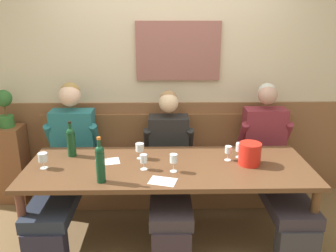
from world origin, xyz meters
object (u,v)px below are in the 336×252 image
Objects in this scene: wine_glass_mid_left at (228,151)px; wall_bench at (167,176)px; wine_bottle_amber_mid at (100,163)px; wine_glass_mid_right at (144,160)px; wine_glass_center_front at (43,158)px; wine_glass_left_end at (140,148)px; person_right_seat at (273,160)px; wine_bottle_green_tall at (71,141)px; person_left_seat at (66,160)px; dining_table at (168,172)px; potted_plant at (4,106)px; person_center_right_seat at (169,163)px; ice_bucket at (250,154)px; wine_glass_right_end at (174,159)px; wine_glass_center_rear at (239,148)px.

wall_bench is at bearing 131.59° from wine_glass_mid_left.
wine_glass_mid_right is at bearing 34.15° from wine_bottle_amber_mid.
wine_glass_left_end is at bearing 13.48° from wine_glass_center_front.
wine_bottle_amber_mid reaches higher than wall_bench.
wine_bottle_amber_mid is at bearing -157.99° from person_right_seat.
wine_glass_left_end is at bearing -6.66° from wine_bottle_green_tall.
person_left_seat is 1.01× the size of person_right_seat.
wine_glass_center_front is at bearing 154.21° from wine_bottle_amber_mid.
person_left_seat is (-0.98, 0.34, -0.02)m from dining_table.
wine_bottle_green_tall is at bearing -50.63° from person_left_seat.
wine_glass_center_front reaches higher than wine_glass_mid_right.
wine_bottle_green_tall is at bearing 174.92° from wine_glass_mid_left.
dining_table is 1.04m from person_left_seat.
wine_bottle_amber_mid is 2.57× the size of wine_glass_left_end.
wall_bench is 1.86m from potted_plant.
wine_glass_left_end is 1.07× the size of wine_glass_mid_right.
person_center_right_seat is 9.46× the size of wine_glass_center_front.
person_right_seat is 0.58m from wine_glass_mid_left.
wine_bottle_green_tall is at bearing -173.60° from person_center_right_seat.
person_left_seat is 3.35× the size of potted_plant.
dining_table is 18.35× the size of wine_glass_mid_left.
potted_plant is at bearing 157.63° from wine_glass_left_end.
ice_bucket is at bearing 5.47° from wine_glass_mid_right.
person_left_seat is 0.90m from wine_glass_mid_right.
wine_bottle_green_tall is (-0.89, 0.22, 0.22)m from dining_table.
person_center_right_seat reaches higher than wine_bottle_green_tall.
wall_bench is 7.39× the size of wine_bottle_amber_mid.
wine_glass_mid_right is at bearing -104.95° from wall_bench.
person_center_right_seat is at bearing 93.16° from wine_glass_right_end.
wine_glass_left_end reaches higher than wine_glass_center_front.
wine_bottle_amber_mid is (-0.53, -1.00, 0.62)m from wall_bench.
wine_glass_left_end is (-1.28, -0.18, 0.21)m from person_right_seat.
wall_bench is 2.10× the size of person_center_right_seat.
person_center_right_seat is at bearing -1.04° from person_left_seat.
wine_glass_center_rear reaches higher than dining_table.
wine_glass_left_end reaches higher than wine_glass_mid_right.
person_right_seat is at bearing 24.20° from wine_glass_center_rear.
wine_glass_right_end reaches higher than wine_glass_mid_right.
dining_table is at bearing 20.85° from wine_glass_mid_right.
wall_bench is 1.13m from ice_bucket.
wine_glass_center_rear is (1.71, 0.21, -0.01)m from wine_glass_center_front.
wine_glass_center_front is at bearing 175.58° from wine_glass_right_end.
wine_glass_mid_left and wine_glass_mid_right have the same top height.
wall_bench is at bearing 92.39° from person_center_right_seat.
dining_table is 0.34m from wine_glass_left_end.
person_right_seat is (1.01, 0.01, 0.02)m from person_center_right_seat.
dining_table is 0.22m from wine_glass_right_end.
wall_bench is 20.05× the size of wine_glass_center_rear.
dining_table is at bearing -19.26° from person_left_seat.
wine_glass_center_rear is at bearing -2.31° from wine_bottle_green_tall.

